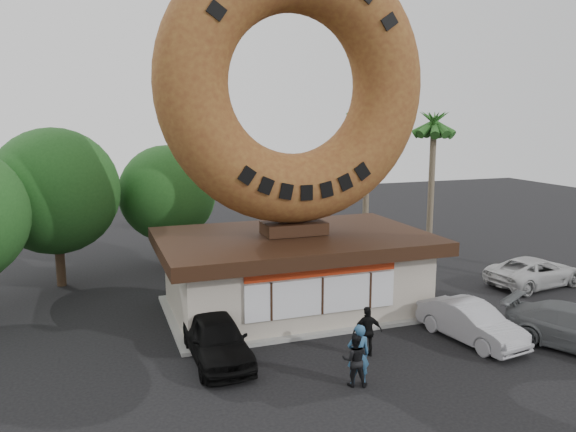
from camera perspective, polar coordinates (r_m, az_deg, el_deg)
The scene contains 14 objects.
ground at distance 19.26m, azimuth 6.96°, elevation -15.03°, with size 90.00×90.00×0.00m, color black.
donut_shop at distance 23.81m, azimuth 0.61°, elevation -5.45°, with size 11.20×7.20×3.80m.
giant_donut at distance 22.98m, azimuth 0.63°, elevation 13.19°, with size 11.17×11.17×2.85m, color brown.
tree_west at distance 28.80m, azimuth -22.59°, elevation 2.33°, with size 6.00×6.00×7.65m.
tree_mid at distance 31.06m, azimuth -12.16°, elevation 2.25°, with size 5.20×5.20×6.63m.
palm_near at distance 33.32m, azimuth 8.13°, elevation 10.47°, with size 2.60×2.60×9.75m.
palm_far at distance 33.83m, azimuth 14.61°, elevation 8.67°, with size 2.60×2.60×8.75m.
street_lamp at distance 32.32m, azimuth -8.65°, elevation 3.49°, with size 2.11×0.20×8.00m.
person_left at distance 17.80m, azimuth 7.15°, elevation -13.80°, with size 0.71×0.46×1.94m, color #285075.
person_center at distance 17.79m, azimuth 6.81°, elevation -14.29°, with size 0.81×0.63×1.66m, color black.
person_right at distance 19.82m, azimuth 8.08°, elevation -11.53°, with size 1.03×0.43×1.76m, color black.
car_black at distance 19.47m, azimuth -7.21°, elevation -12.27°, with size 1.82×4.52×1.54m, color black.
car_silver at distance 21.97m, azimuth 18.09°, elevation -10.22°, with size 1.51×4.32×1.42m, color #9C9CA0.
car_white at distance 29.90m, azimuth 23.79°, elevation -5.20°, with size 2.32×5.04×1.40m, color #BDBDBD.
Camera 1 is at (-7.92, -15.54, 8.17)m, focal length 35.00 mm.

